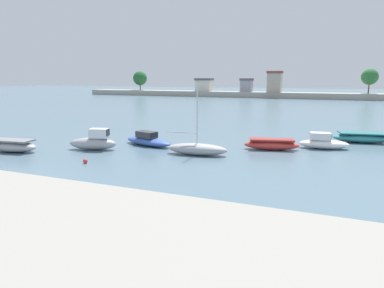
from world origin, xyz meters
TOP-DOWN VIEW (x-y plane):
  - moored_boat_1 at (-6.38, 6.91)m, footprint 4.75×2.34m
  - moored_boat_2 at (-0.37, 10.20)m, footprint 4.49×2.46m
  - moored_boat_3 at (3.15, 13.69)m, footprint 5.67×3.14m
  - moored_boat_4 at (8.90, 11.68)m, footprint 5.28×2.04m
  - moored_boat_5 at (14.34, 16.06)m, footprint 5.03×2.48m
  - moored_boat_6 at (18.61, 18.23)m, footprint 4.54×2.28m
  - moored_boat_7 at (22.22, 22.86)m, footprint 5.87×3.01m
  - mooring_buoy_2 at (2.10, 5.95)m, footprint 0.34×0.34m
  - distant_shoreline at (-2.30, 95.74)m, footprint 128.72×7.42m

SIDE VIEW (x-z plane):
  - mooring_buoy_2 at x=2.10m, z-range 0.00..0.34m
  - moored_boat_5 at x=14.34m, z-range -0.02..0.94m
  - moored_boat_7 at x=22.22m, z-range -0.02..0.96m
  - moored_boat_3 at x=3.15m, z-range -0.19..1.13m
  - moored_boat_4 at x=8.90m, z-range -2.37..3.37m
  - moored_boat_1 at x=-6.38m, z-range -0.02..1.04m
  - moored_boat_6 at x=18.61m, z-range -0.19..1.26m
  - moored_boat_2 at x=-0.37m, z-range -0.26..1.64m
  - distant_shoreline at x=-2.30m, z-range -2.54..6.35m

